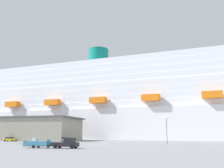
{
  "coord_description": "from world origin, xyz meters",
  "views": [
    {
      "loc": [
        25.32,
        -75.39,
        3.22
      ],
      "look_at": [
        -4.85,
        28.05,
        22.59
      ],
      "focal_mm": 43.79,
      "sensor_mm": 36.0,
      "label": 1
    }
  ],
  "objects_px": {
    "cruise_ship": "(158,106)",
    "small_boat_on_trailer": "(40,144)",
    "pickup_truck": "(66,143)",
    "street_lamp": "(167,127)",
    "parked_car_silver_sedan": "(66,139)",
    "parked_car_yellow_taxi": "(10,139)"
  },
  "relations": [
    {
      "from": "cruise_ship",
      "to": "parked_car_silver_sedan",
      "type": "height_order",
      "value": "cruise_ship"
    },
    {
      "from": "parked_car_yellow_taxi",
      "to": "cruise_ship",
      "type": "bearing_deg",
      "value": 39.58
    },
    {
      "from": "parked_car_yellow_taxi",
      "to": "parked_car_silver_sedan",
      "type": "bearing_deg",
      "value": 9.15
    },
    {
      "from": "street_lamp",
      "to": "parked_car_yellow_taxi",
      "type": "xyz_separation_m",
      "value": [
        -61.44,
        13.18,
        -4.19
      ]
    },
    {
      "from": "street_lamp",
      "to": "cruise_ship",
      "type": "bearing_deg",
      "value": 99.1
    },
    {
      "from": "cruise_ship",
      "to": "pickup_truck",
      "type": "bearing_deg",
      "value": -96.68
    },
    {
      "from": "pickup_truck",
      "to": "parked_car_yellow_taxi",
      "type": "relative_size",
      "value": 1.15
    },
    {
      "from": "small_boat_on_trailer",
      "to": "parked_car_silver_sedan",
      "type": "xyz_separation_m",
      "value": [
        -14.2,
        42.49,
        -0.13
      ]
    },
    {
      "from": "pickup_truck",
      "to": "parked_car_yellow_taxi",
      "type": "xyz_separation_m",
      "value": [
        -42.77,
        38.88,
        -0.21
      ]
    },
    {
      "from": "small_boat_on_trailer",
      "to": "pickup_truck",
      "type": "bearing_deg",
      "value": 0.16
    },
    {
      "from": "small_boat_on_trailer",
      "to": "street_lamp",
      "type": "bearing_deg",
      "value": 45.93
    },
    {
      "from": "pickup_truck",
      "to": "parked_car_silver_sedan",
      "type": "distance_m",
      "value": 47.13
    },
    {
      "from": "parked_car_silver_sedan",
      "to": "cruise_ship",
      "type": "bearing_deg",
      "value": 52.88
    },
    {
      "from": "cruise_ship",
      "to": "small_boat_on_trailer",
      "type": "distance_m",
      "value": 85.13
    },
    {
      "from": "small_boat_on_trailer",
      "to": "parked_car_yellow_taxi",
      "type": "xyz_separation_m",
      "value": [
        -36.55,
        38.89,
        -0.13
      ]
    },
    {
      "from": "cruise_ship",
      "to": "street_lamp",
      "type": "relative_size",
      "value": 34.04
    },
    {
      "from": "cruise_ship",
      "to": "street_lamp",
      "type": "xyz_separation_m",
      "value": [
        9.05,
        -56.49,
        -11.34
      ]
    },
    {
      "from": "pickup_truck",
      "to": "street_lamp",
      "type": "xyz_separation_m",
      "value": [
        18.68,
        25.7,
        3.98
      ]
    },
    {
      "from": "street_lamp",
      "to": "pickup_truck",
      "type": "bearing_deg",
      "value": -126.01
    },
    {
      "from": "cruise_ship",
      "to": "small_boat_on_trailer",
      "type": "relative_size",
      "value": 32.84
    },
    {
      "from": "street_lamp",
      "to": "parked_car_silver_sedan",
      "type": "height_order",
      "value": "street_lamp"
    },
    {
      "from": "cruise_ship",
      "to": "parked_car_yellow_taxi",
      "type": "distance_m",
      "value": 69.73
    }
  ]
}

